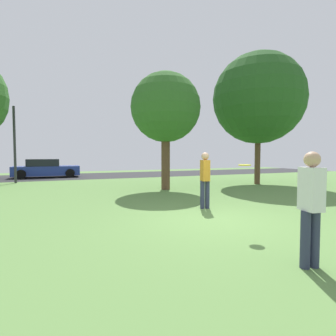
{
  "coord_description": "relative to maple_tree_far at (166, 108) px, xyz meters",
  "views": [
    {
      "loc": [
        -3.75,
        -5.66,
        1.67
      ],
      "look_at": [
        0.0,
        3.31,
        1.18
      ],
      "focal_mm": 28.42,
      "sensor_mm": 36.0,
      "label": 1
    }
  ],
  "objects": [
    {
      "name": "maple_tree_far",
      "position": [
        0.0,
        0.0,
        0.0
      ],
      "size": [
        3.31,
        3.31,
        5.57
      ],
      "color": "brown",
      "rests_on": "ground_plane"
    },
    {
      "name": "ground_plane",
      "position": [
        -1.05,
        -6.13,
        -3.88
      ],
      "size": [
        44.0,
        44.0,
        0.0
      ],
      "primitive_type": "plane",
      "color": "#5B8442"
    },
    {
      "name": "person_catcher",
      "position": [
        -0.59,
        -4.68,
        -2.92
      ],
      "size": [
        0.3,
        0.35,
        1.74
      ],
      "rotation": [
        0.0,
        0.0,
        -1.75
      ],
      "color": "#2D334C",
      "rests_on": "ground_plane"
    },
    {
      "name": "road_strip",
      "position": [
        -1.05,
        9.87,
        -3.88
      ],
      "size": [
        44.0,
        6.4,
        0.01
      ],
      "primitive_type": "cube",
      "color": "#28282B",
      "rests_on": "ground_plane"
    },
    {
      "name": "person_thrower",
      "position": [
        -1.39,
        -9.04,
        -2.93
      ],
      "size": [
        0.3,
        0.35,
        1.72
      ],
      "rotation": [
        0.0,
        0.0,
        1.39
      ],
      "color": "#2D334C",
      "rests_on": "ground_plane"
    },
    {
      "name": "oak_tree_center",
      "position": [
        5.7,
        0.16,
        0.93
      ],
      "size": [
        5.07,
        5.07,
        7.36
      ],
      "color": "brown",
      "rests_on": "ground_plane"
    },
    {
      "name": "parked_car_blue",
      "position": [
        -5.57,
        9.7,
        -3.26
      ],
      "size": [
        4.51,
        2.01,
        1.35
      ],
      "color": "#233893",
      "rests_on": "ground_plane"
    },
    {
      "name": "street_lamp_post",
      "position": [
        -7.08,
        6.07,
        -1.63
      ],
      "size": [
        0.14,
        0.14,
        4.5
      ],
      "primitive_type": "cylinder",
      "color": "#2D2D33",
      "rests_on": "ground_plane"
    },
    {
      "name": "frisbee_disc",
      "position": [
        -1.03,
        -7.1,
        -2.44
      ],
      "size": [
        0.28,
        0.28,
        0.03
      ],
      "color": "yellow"
    }
  ]
}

